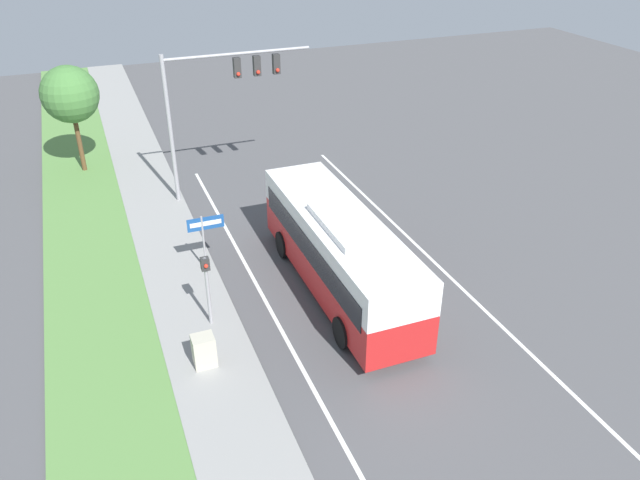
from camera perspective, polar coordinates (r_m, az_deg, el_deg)
name	(u,v)px	position (r m, az deg, el deg)	size (l,w,h in m)	color
ground_plane	(383,317)	(22.38, 5.81, -7.05)	(80.00, 80.00, 0.00)	#4C4C4F
sidewalk	(211,358)	(20.76, -9.95, -10.60)	(2.80, 80.00, 0.12)	gray
grass_verge	(108,384)	(20.64, -18.81, -12.32)	(3.60, 80.00, 0.10)	#568442
lane_divider_near	(287,341)	(21.25, -3.02, -9.19)	(0.14, 30.00, 0.01)	silver
lane_divider_far	(470,296)	(23.99, 13.54, -5.00)	(0.14, 30.00, 0.01)	silver
bus	(339,248)	(22.74, 1.78, -0.75)	(2.64, 10.00, 3.33)	red
signal_gantry	(217,92)	(29.50, -9.39, 13.24)	(6.87, 0.41, 7.02)	#939399
pedestrian_signal	(207,280)	(21.15, -10.31, -3.61)	(0.28, 0.34, 2.74)	#939399
street_sign	(205,232)	(24.18, -10.47, 0.71)	(1.42, 0.08, 2.50)	#939399
utility_cabinet	(204,351)	(20.15, -10.57, -9.92)	(0.70, 0.61, 1.07)	#B7B29E
roadside_tree	(70,95)	(34.50, -21.91, 12.23)	(2.87, 2.87, 5.53)	brown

